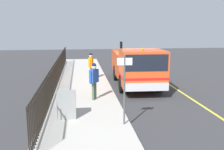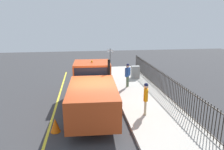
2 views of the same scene
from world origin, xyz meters
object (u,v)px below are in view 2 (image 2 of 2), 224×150
street_sign (110,59)px  work_truck (92,86)px  worker_standing (128,73)px  utility_cabinet (135,72)px  traffic_cone (55,125)px  pedestrian_distant (146,95)px

street_sign → work_truck: bearing=-106.3°
work_truck → street_sign: size_ratio=2.84×
work_truck → worker_standing: (2.62, 2.99, -0.08)m
utility_cabinet → traffic_cone: utility_cabinet is taller
worker_standing → traffic_cone: worker_standing is taller
worker_standing → utility_cabinet: bearing=-170.6°
work_truck → pedestrian_distant: (2.55, -1.56, -0.10)m
work_truck → pedestrian_distant: work_truck is taller
utility_cabinet → pedestrian_distant: bearing=-100.0°
work_truck → worker_standing: work_truck is taller
utility_cabinet → worker_standing: bearing=-117.0°
utility_cabinet → traffic_cone: (-5.52, -7.60, -0.35)m
pedestrian_distant → street_sign: street_sign is taller
worker_standing → traffic_cone: (-4.39, -5.38, -0.88)m
pedestrian_distant → traffic_cone: 4.49m
work_truck → street_sign: (1.78, 6.10, 0.36)m
utility_cabinet → street_sign: size_ratio=0.42×
pedestrian_distant → street_sign: bearing=-157.1°
pedestrian_distant → traffic_cone: pedestrian_distant is taller
utility_cabinet → street_sign: (-1.97, 0.88, 0.98)m
worker_standing → utility_cabinet: (1.13, 2.22, -0.53)m
worker_standing → pedestrian_distant: bearing=35.6°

